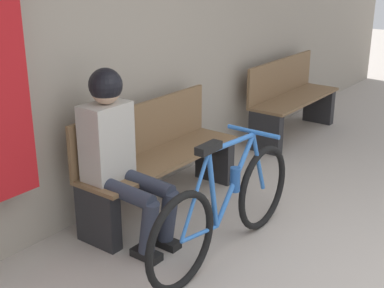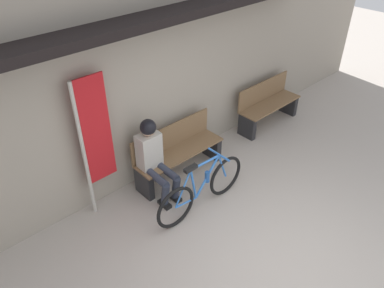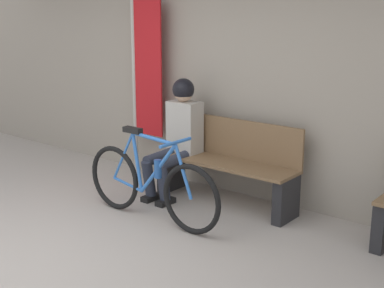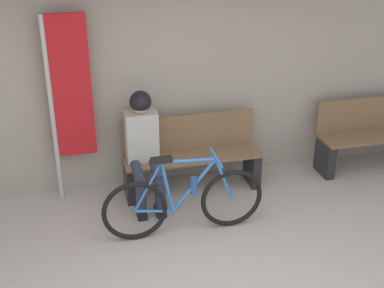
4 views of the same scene
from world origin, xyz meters
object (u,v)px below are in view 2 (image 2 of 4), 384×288
object	(u,v)px
bicycle	(202,189)
person_seated	(154,154)
park_bench_near	(178,153)
banner_pole	(93,138)
park_bench_far	(268,106)

from	to	relation	value
bicycle	person_seated	bearing A→B (deg)	110.67
park_bench_near	bicycle	size ratio (longest dim) A/B	0.94
banner_pole	person_seated	bearing A→B (deg)	-19.91
bicycle	park_bench_far	bearing A→B (deg)	18.08
person_seated	park_bench_far	distance (m)	2.84
person_seated	park_bench_near	bearing A→B (deg)	11.85
park_bench_near	bicycle	world-z (taller)	bicycle
park_bench_near	person_seated	world-z (taller)	person_seated
bicycle	person_seated	distance (m)	0.85
person_seated	banner_pole	xyz separation A→B (m)	(-0.74, 0.27, 0.49)
bicycle	banner_pole	bearing A→B (deg)	135.65
park_bench_near	park_bench_far	xyz separation A→B (m)	(2.27, -0.00, -0.01)
park_bench_far	person_seated	bearing A→B (deg)	-177.70
person_seated	bicycle	bearing A→B (deg)	-69.33
park_bench_near	banner_pole	distance (m)	1.52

